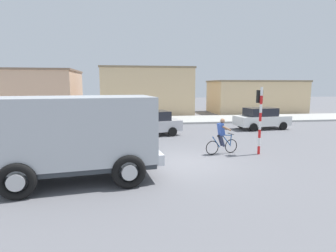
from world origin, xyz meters
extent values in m
plane|color=slate|center=(0.00, 0.00, 0.00)|extent=(120.00, 120.00, 0.00)
cube|color=#ADADA8|center=(0.00, 13.64, 0.08)|extent=(80.00, 5.00, 0.16)
cube|color=#B2B7BC|center=(-4.38, -1.71, 1.80)|extent=(5.49, 3.18, 2.20)
cube|color=#2D3338|center=(-4.38, -1.71, 0.62)|extent=(5.38, 3.12, 0.16)
cube|color=silver|center=(-1.70, -1.34, 0.80)|extent=(0.56, 2.39, 0.36)
cube|color=black|center=(-1.85, -1.36, 2.30)|extent=(0.41, 2.12, 0.70)
torus|color=black|center=(-2.95, -0.22, 0.55)|extent=(1.12, 0.39, 1.10)
cylinder|color=beige|center=(-2.95, -0.22, 0.55)|extent=(0.53, 0.36, 0.50)
torus|color=black|center=(-2.61, -2.75, 0.55)|extent=(1.12, 0.39, 1.10)
cylinder|color=beige|center=(-2.61, -2.75, 0.55)|extent=(0.53, 0.36, 0.50)
torus|color=black|center=(-6.15, -0.66, 0.55)|extent=(1.12, 0.39, 1.10)
cylinder|color=beige|center=(-6.15, -0.66, 0.55)|extent=(0.53, 0.36, 0.50)
torus|color=black|center=(-5.80, -3.19, 0.55)|extent=(1.12, 0.39, 1.10)
cylinder|color=beige|center=(-5.80, -3.19, 0.55)|extent=(0.53, 0.36, 0.50)
torus|color=black|center=(2.34, 1.20, 0.34)|extent=(0.67, 0.19, 0.68)
torus|color=black|center=(1.32, 0.97, 0.34)|extent=(0.67, 0.19, 0.68)
cylinder|color=#1E4C8C|center=(2.00, 1.13, 0.91)|extent=(0.59, 0.17, 0.09)
cylinder|color=#1E4C8C|center=(2.06, 1.14, 0.66)|extent=(0.51, 0.15, 0.57)
cylinder|color=#1E4C8C|center=(1.52, 1.02, 0.61)|extent=(0.44, 0.14, 0.57)
cylinder|color=#1E4C8C|center=(2.32, 1.20, 0.64)|extent=(0.10, 0.06, 0.59)
cylinder|color=black|center=(2.29, 1.19, 0.95)|extent=(0.14, 0.49, 0.03)
cube|color=black|center=(1.71, 1.06, 0.88)|extent=(0.26, 0.17, 0.06)
cube|color=#3351A8|center=(1.76, 1.07, 1.21)|extent=(0.36, 0.38, 0.59)
sphere|color=#9E7051|center=(1.83, 1.09, 1.61)|extent=(0.22, 0.22, 0.22)
cylinder|color=#2D334C|center=(1.77, 1.17, 0.65)|extent=(0.32, 0.18, 0.57)
cylinder|color=#9E7051|center=(1.92, 1.27, 1.26)|extent=(0.50, 0.20, 0.29)
cylinder|color=#2D334C|center=(1.81, 0.98, 0.65)|extent=(0.32, 0.18, 0.57)
cylinder|color=#9E7051|center=(1.99, 0.96, 1.26)|extent=(0.50, 0.20, 0.29)
cylinder|color=red|center=(3.57, 0.77, 0.20)|extent=(0.12, 0.12, 0.40)
cylinder|color=white|center=(3.57, 0.77, 0.60)|extent=(0.12, 0.12, 0.40)
cylinder|color=red|center=(3.57, 0.77, 1.00)|extent=(0.12, 0.12, 0.40)
cylinder|color=white|center=(3.57, 0.77, 1.40)|extent=(0.12, 0.12, 0.40)
cylinder|color=red|center=(3.57, 0.77, 1.80)|extent=(0.12, 0.12, 0.40)
cylinder|color=white|center=(3.57, 0.77, 2.20)|extent=(0.12, 0.12, 0.40)
cylinder|color=red|center=(3.57, 0.77, 2.60)|extent=(0.12, 0.12, 0.40)
cylinder|color=white|center=(3.57, 0.77, 3.00)|extent=(0.12, 0.12, 0.40)
cube|color=black|center=(3.57, 0.95, 2.75)|extent=(0.24, 0.20, 0.60)
sphere|color=green|center=(3.57, 1.07, 2.75)|extent=(0.14, 0.14, 0.14)
cube|color=#B7B7BC|center=(-1.23, 6.36, 0.65)|extent=(4.31, 2.73, 0.70)
cube|color=black|center=(-1.09, 6.40, 1.30)|extent=(2.51, 1.99, 0.60)
cylinder|color=black|center=(-2.19, 5.20, 0.30)|extent=(0.63, 0.34, 0.60)
cylinder|color=black|center=(-2.66, 6.83, 0.30)|extent=(0.63, 0.34, 0.60)
cylinder|color=black|center=(0.19, 5.88, 0.30)|extent=(0.63, 0.34, 0.60)
cylinder|color=black|center=(-0.27, 7.51, 0.30)|extent=(0.63, 0.34, 0.60)
cube|color=white|center=(7.35, 7.89, 0.65)|extent=(4.17, 2.16, 0.70)
cube|color=black|center=(7.20, 7.87, 1.30)|extent=(2.35, 1.69, 0.60)
cylinder|color=black|center=(8.48, 8.88, 0.30)|extent=(0.62, 0.25, 0.60)
cylinder|color=black|center=(8.68, 7.19, 0.30)|extent=(0.62, 0.25, 0.60)
cylinder|color=black|center=(6.02, 8.59, 0.30)|extent=(0.62, 0.25, 0.60)
cylinder|color=black|center=(6.22, 6.90, 0.30)|extent=(0.62, 0.25, 0.60)
cube|color=tan|center=(-12.76, 21.55, 2.39)|extent=(8.75, 7.77, 4.78)
cube|color=#775E4C|center=(-12.76, 21.55, 4.88)|extent=(8.92, 7.92, 0.20)
cube|color=#D1B284|center=(-0.46, 19.85, 2.53)|extent=(9.87, 5.35, 5.05)
cube|color=#7D6B4F|center=(-0.46, 19.85, 5.15)|extent=(10.07, 5.46, 0.20)
cube|color=#D1B284|center=(12.70, 20.04, 1.81)|extent=(10.67, 5.54, 3.63)
cube|color=#7D6B4F|center=(12.70, 20.04, 3.73)|extent=(10.88, 5.65, 0.20)
camera|label=1|loc=(-2.58, -11.20, 3.29)|focal=29.11mm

